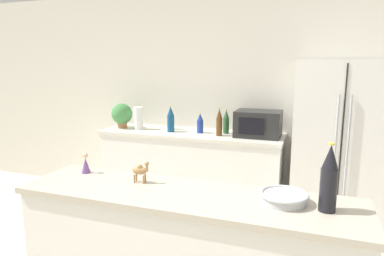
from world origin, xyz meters
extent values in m
cube|color=silver|center=(0.00, 2.73, 1.27)|extent=(8.00, 0.06, 2.55)
cube|color=white|center=(-0.53, 2.40, 0.44)|extent=(2.08, 0.60, 0.88)
cube|color=silver|center=(-0.53, 2.40, 0.90)|extent=(2.11, 0.63, 0.03)
cube|color=silver|center=(1.04, 2.34, 0.87)|extent=(0.85, 0.68, 1.73)
cube|color=black|center=(1.04, 1.99, 0.87)|extent=(0.01, 0.01, 1.66)
cylinder|color=#B2B5BA|center=(0.99, 1.98, 0.95)|extent=(0.02, 0.02, 0.95)
cylinder|color=#B2B5BA|center=(1.09, 1.98, 0.95)|extent=(0.02, 0.02, 0.95)
cube|color=#B7AD99|center=(0.14, 0.43, 0.97)|extent=(1.91, 0.50, 0.03)
cylinder|color=#9E6B47|center=(-1.42, 2.37, 0.96)|extent=(0.12, 0.12, 0.08)
sphere|color=#478E4C|center=(-1.42, 2.37, 1.09)|extent=(0.25, 0.25, 0.25)
cylinder|color=white|center=(-1.18, 2.35, 1.05)|extent=(0.11, 0.11, 0.27)
cube|color=black|center=(0.24, 2.42, 1.06)|extent=(0.48, 0.36, 0.28)
cube|color=black|center=(0.19, 2.24, 1.06)|extent=(0.26, 0.01, 0.17)
cylinder|color=#2D6033|center=(-0.13, 2.47, 1.00)|extent=(0.07, 0.07, 0.17)
cone|color=#2D6033|center=(-0.13, 2.47, 1.14)|extent=(0.06, 0.06, 0.10)
cylinder|color=gold|center=(-0.13, 2.47, 1.19)|extent=(0.02, 0.02, 0.01)
cylinder|color=navy|center=(-0.76, 2.35, 1.01)|extent=(0.08, 0.08, 0.19)
cone|color=navy|center=(-0.76, 2.35, 1.16)|extent=(0.08, 0.08, 0.11)
cylinder|color=gold|center=(-0.76, 2.35, 1.21)|extent=(0.03, 0.03, 0.01)
cylinder|color=#B2B7BC|center=(-0.82, 2.50, 0.99)|extent=(0.07, 0.07, 0.15)
cone|color=#B2B7BC|center=(-0.82, 2.50, 1.11)|extent=(0.07, 0.07, 0.08)
cylinder|color=gold|center=(-0.82, 2.50, 1.15)|extent=(0.03, 0.03, 0.01)
cylinder|color=brown|center=(-0.17, 2.32, 1.01)|extent=(0.07, 0.07, 0.19)
cone|color=brown|center=(-0.17, 2.32, 1.16)|extent=(0.06, 0.06, 0.11)
cylinder|color=gold|center=(-0.17, 2.32, 1.22)|extent=(0.02, 0.02, 0.01)
cylinder|color=navy|center=(-0.42, 2.40, 0.99)|extent=(0.07, 0.07, 0.14)
cone|color=navy|center=(-0.42, 2.40, 1.10)|extent=(0.07, 0.07, 0.08)
cylinder|color=gold|center=(-0.42, 2.40, 1.14)|extent=(0.03, 0.03, 0.01)
cylinder|color=black|center=(0.87, 0.45, 1.09)|extent=(0.08, 0.08, 0.21)
cone|color=black|center=(0.87, 0.45, 1.26)|extent=(0.08, 0.08, 0.12)
cylinder|color=gold|center=(0.87, 0.45, 1.32)|extent=(0.03, 0.03, 0.01)
cylinder|color=#B7BABF|center=(0.67, 0.48, 1.01)|extent=(0.23, 0.23, 0.04)
torus|color=#B7BABF|center=(0.67, 0.48, 1.03)|extent=(0.25, 0.25, 0.02)
ellipsoid|color=#A87F4C|center=(-0.18, 0.50, 1.06)|extent=(0.10, 0.05, 0.05)
sphere|color=#A87F4C|center=(-0.18, 0.50, 1.08)|extent=(0.04, 0.04, 0.04)
cylinder|color=#A87F4C|center=(-0.13, 0.51, 1.08)|extent=(0.02, 0.02, 0.05)
sphere|color=#A87F4C|center=(-0.13, 0.51, 1.11)|extent=(0.03, 0.03, 0.03)
cylinder|color=#A87F4C|center=(-0.15, 0.52, 1.01)|extent=(0.01, 0.01, 0.05)
cylinder|color=#A87F4C|center=(-0.14, 0.49, 1.01)|extent=(0.01, 0.01, 0.05)
cylinder|color=#A87F4C|center=(-0.21, 0.52, 1.01)|extent=(0.01, 0.01, 0.05)
cylinder|color=#A87F4C|center=(-0.20, 0.49, 1.01)|extent=(0.01, 0.01, 0.05)
cone|color=#6B4784|center=(-0.60, 0.55, 1.04)|extent=(0.06, 0.06, 0.10)
sphere|color=beige|center=(-0.60, 0.55, 1.10)|extent=(0.04, 0.04, 0.04)
camera|label=1|loc=(0.78, -1.24, 1.68)|focal=32.00mm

